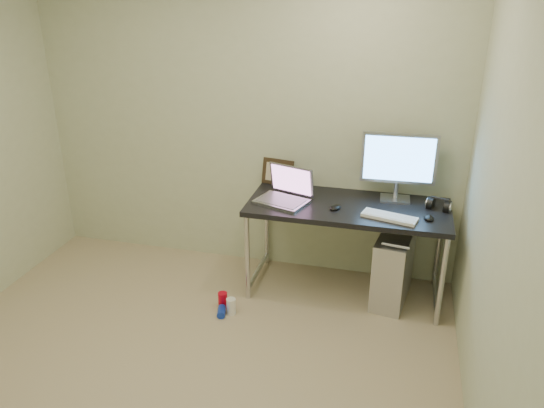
{
  "coord_description": "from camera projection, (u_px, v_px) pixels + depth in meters",
  "views": [
    {
      "loc": [
        1.25,
        -2.25,
        2.32
      ],
      "look_at": [
        0.4,
        1.07,
        0.85
      ],
      "focal_mm": 35.0,
      "sensor_mm": 36.0,
      "label": 1
    }
  ],
  "objects": [
    {
      "name": "webcam",
      "position": [
        309.0,
        177.0,
        4.27
      ],
      "size": [
        0.05,
        0.04,
        0.12
      ],
      "rotation": [
        0.0,
        0.0,
        -0.26
      ],
      "color": "silver",
      "rests_on": "desk"
    },
    {
      "name": "mouse_right",
      "position": [
        429.0,
        217.0,
        3.72
      ],
      "size": [
        0.08,
        0.11,
        0.04
      ],
      "primitive_type": "ellipsoid",
      "rotation": [
        0.0,
        0.0,
        0.15
      ],
      "color": "black",
      "rests_on": "desk"
    },
    {
      "name": "wall_right",
      "position": [
        511.0,
        244.0,
        2.31
      ],
      "size": [
        0.02,
        3.5,
        2.5
      ],
      "primitive_type": "cube",
      "color": "beige",
      "rests_on": "ground"
    },
    {
      "name": "wall_back",
      "position": [
        245.0,
        121.0,
        4.26
      ],
      "size": [
        3.5,
        0.02,
        2.5
      ],
      "primitive_type": "cube",
      "color": "beige",
      "rests_on": "ground"
    },
    {
      "name": "cable_a",
      "position": [
        390.0,
        235.0,
        4.28
      ],
      "size": [
        0.01,
        0.16,
        0.69
      ],
      "primitive_type": "cylinder",
      "rotation": [
        0.21,
        0.0,
        0.0
      ],
      "color": "black",
      "rests_on": "ground"
    },
    {
      "name": "cable_b",
      "position": [
        401.0,
        240.0,
        4.25
      ],
      "size": [
        0.02,
        0.11,
        0.71
      ],
      "primitive_type": "cylinder",
      "rotation": [
        0.14,
        0.0,
        0.09
      ],
      "color": "black",
      "rests_on": "ground"
    },
    {
      "name": "floor",
      "position": [
        164.0,
        394.0,
        3.2
      ],
      "size": [
        3.5,
        3.5,
        0.0
      ],
      "primitive_type": "plane",
      "color": "tan",
      "rests_on": "ground"
    },
    {
      "name": "tower_computer",
      "position": [
        393.0,
        267.0,
        4.05
      ],
      "size": [
        0.31,
        0.56,
        0.59
      ],
      "rotation": [
        0.0,
        0.0,
        -0.15
      ],
      "color": "silver",
      "rests_on": "ground"
    },
    {
      "name": "can_blue",
      "position": [
        221.0,
        312.0,
        3.94
      ],
      "size": [
        0.09,
        0.12,
        0.06
      ],
      "primitive_type": "cylinder",
      "rotation": [
        1.57,
        0.0,
        0.26
      ],
      "color": "#1636C5",
      "rests_on": "ground"
    },
    {
      "name": "mouse_left",
      "position": [
        335.0,
        206.0,
        3.89
      ],
      "size": [
        0.1,
        0.13,
        0.04
      ],
      "primitive_type": "ellipsoid",
      "rotation": [
        0.0,
        0.0,
        -0.32
      ],
      "color": "black",
      "rests_on": "desk"
    },
    {
      "name": "picture_frame",
      "position": [
        278.0,
        172.0,
        4.32
      ],
      "size": [
        0.28,
        0.13,
        0.21
      ],
      "primitive_type": "cube",
      "rotation": [
        -0.21,
        0.0,
        -0.2
      ],
      "color": "black",
      "rests_on": "desk"
    },
    {
      "name": "can_red",
      "position": [
        223.0,
        300.0,
        4.02
      ],
      "size": [
        0.08,
        0.08,
        0.13
      ],
      "primitive_type": "cylinder",
      "rotation": [
        0.0,
        0.0,
        -0.21
      ],
      "color": "red",
      "rests_on": "ground"
    },
    {
      "name": "keyboard",
      "position": [
        390.0,
        217.0,
        3.74
      ],
      "size": [
        0.4,
        0.22,
        0.02
      ],
      "primitive_type": "cube",
      "rotation": [
        0.0,
        0.0,
        -0.25
      ],
      "color": "white",
      "rests_on": "desk"
    },
    {
      "name": "laptop",
      "position": [
        285.0,
        193.0,
        4.02
      ],
      "size": [
        0.45,
        0.4,
        0.26
      ],
      "rotation": [
        0.0,
        0.0,
        -0.31
      ],
      "color": "#A9AAB0",
      "rests_on": "desk"
    },
    {
      "name": "desk",
      "position": [
        348.0,
        215.0,
        4.0
      ],
      "size": [
        1.5,
        0.66,
        0.75
      ],
      "color": "black",
      "rests_on": "ground"
    },
    {
      "name": "monitor",
      "position": [
        399.0,
        162.0,
        3.94
      ],
      "size": [
        0.56,
        0.17,
        0.52
      ],
      "rotation": [
        0.0,
        0.0,
        0.04
      ],
      "color": "#A9AAB0",
      "rests_on": "desk"
    },
    {
      "name": "can_white",
      "position": [
        231.0,
        306.0,
        3.95
      ],
      "size": [
        0.09,
        0.09,
        0.13
      ],
      "primitive_type": "cylinder",
      "rotation": [
        0.0,
        0.0,
        0.5
      ],
      "color": "white",
      "rests_on": "ground"
    },
    {
      "name": "headphones",
      "position": [
        439.0,
        205.0,
        3.88
      ],
      "size": [
        0.19,
        0.11,
        0.11
      ],
      "rotation": [
        0.0,
        0.0,
        -0.3
      ],
      "color": "black",
      "rests_on": "desk"
    }
  ]
}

